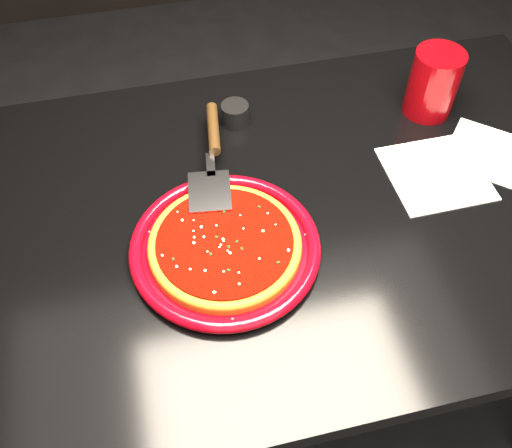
{
  "coord_description": "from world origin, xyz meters",
  "views": [
    {
      "loc": [
        -0.25,
        -0.63,
        1.53
      ],
      "look_at": [
        -0.11,
        -0.04,
        0.77
      ],
      "focal_mm": 40.0,
      "sensor_mm": 36.0,
      "label": 1
    }
  ],
  "objects_px": {
    "table": "(297,307)",
    "cup": "(433,83)",
    "pizza_server": "(213,156)",
    "ramekin": "(235,114)",
    "plate": "(225,247)"
  },
  "relations": [
    {
      "from": "pizza_server",
      "to": "cup",
      "type": "xyz_separation_m",
      "value": [
        0.46,
        0.07,
        0.03
      ]
    },
    {
      "from": "ramekin",
      "to": "cup",
      "type": "bearing_deg",
      "value": -7.85
    },
    {
      "from": "pizza_server",
      "to": "cup",
      "type": "distance_m",
      "value": 0.47
    },
    {
      "from": "plate",
      "to": "ramekin",
      "type": "relative_size",
      "value": 5.75
    },
    {
      "from": "plate",
      "to": "pizza_server",
      "type": "bearing_deg",
      "value": 85.35
    },
    {
      "from": "pizza_server",
      "to": "ramekin",
      "type": "distance_m",
      "value": 0.15
    },
    {
      "from": "cup",
      "to": "plate",
      "type": "bearing_deg",
      "value": -151.37
    },
    {
      "from": "pizza_server",
      "to": "ramekin",
      "type": "bearing_deg",
      "value": 69.46
    },
    {
      "from": "cup",
      "to": "ramekin",
      "type": "relative_size",
      "value": 2.45
    },
    {
      "from": "cup",
      "to": "ramekin",
      "type": "xyz_separation_m",
      "value": [
        -0.39,
        0.05,
        -0.05
      ]
    },
    {
      "from": "table",
      "to": "plate",
      "type": "relative_size",
      "value": 3.75
    },
    {
      "from": "ramekin",
      "to": "plate",
      "type": "bearing_deg",
      "value": -104.87
    },
    {
      "from": "pizza_server",
      "to": "table",
      "type": "bearing_deg",
      "value": -29.26
    },
    {
      "from": "table",
      "to": "cup",
      "type": "bearing_deg",
      "value": 31.44
    },
    {
      "from": "plate",
      "to": "cup",
      "type": "distance_m",
      "value": 0.54
    }
  ]
}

